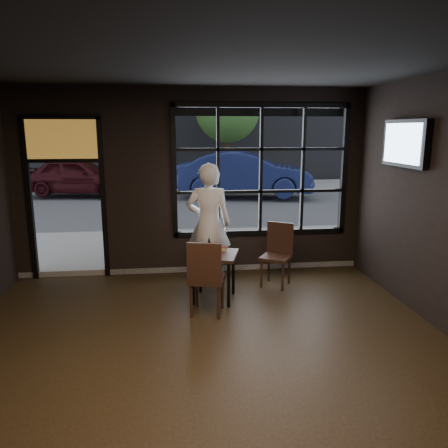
{
  "coord_description": "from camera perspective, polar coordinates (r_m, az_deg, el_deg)",
  "views": [
    {
      "loc": [
        -0.33,
        -3.98,
        2.51
      ],
      "look_at": [
        0.4,
        2.2,
        1.15
      ],
      "focal_mm": 35.0,
      "sensor_mm": 36.0,
      "label": 1
    }
  ],
  "objects": [
    {
      "name": "maroon_car",
      "position": [
        17.23,
        -18.49,
        5.94
      ],
      "size": [
        4.21,
        2.19,
        1.37
      ],
      "primitive_type": "imported",
      "rotation": [
        0.0,
        0.0,
        1.42
      ],
      "color": "black",
      "rests_on": "street_asphalt"
    },
    {
      "name": "tv",
      "position": [
        6.73,
        22.58,
        9.7
      ],
      "size": [
        0.13,
        1.13,
        0.66
      ],
      "primitive_type": "cube",
      "color": "black",
      "rests_on": "wall_right"
    },
    {
      "name": "tree_left",
      "position": [
        19.62,
        -14.25,
        13.77
      ],
      "size": [
        2.61,
        2.61,
        4.45
      ],
      "color": "#332114",
      "rests_on": "street_asphalt"
    },
    {
      "name": "stained_transom",
      "position": [
        7.69,
        -20.4,
        10.38
      ],
      "size": [
        1.2,
        0.06,
        0.7
      ],
      "primitive_type": "cube",
      "color": "orange",
      "rests_on": "ground"
    },
    {
      "name": "window_frame",
      "position": [
        7.67,
        4.84,
        6.97
      ],
      "size": [
        3.06,
        0.12,
        2.28
      ],
      "primitive_type": "cube",
      "color": "black",
      "rests_on": "ground"
    },
    {
      "name": "cafe_table",
      "position": [
        6.54,
        -1.33,
        -6.86
      ],
      "size": [
        0.82,
        0.82,
        0.72
      ],
      "primitive_type": "cube",
      "rotation": [
        0.0,
        0.0,
        -0.27
      ],
      "color": "black",
      "rests_on": "floor"
    },
    {
      "name": "chair_near",
      "position": [
        6.03,
        -2.23,
        -6.87
      ],
      "size": [
        0.56,
        0.56,
        1.06
      ],
      "primitive_type": "cube",
      "rotation": [
        0.0,
        0.0,
        2.89
      ],
      "color": "black",
      "rests_on": "floor"
    },
    {
      "name": "street_asphalt",
      "position": [
        28.09,
        -6.08,
        7.09
      ],
      "size": [
        60.0,
        41.0,
        0.04
      ],
      "primitive_type": "cube",
      "color": "#545456",
      "rests_on": "ground"
    },
    {
      "name": "floor",
      "position": [
        4.72,
        -1.8,
        -19.93
      ],
      "size": [
        6.0,
        7.0,
        0.02
      ],
      "primitive_type": "cube",
      "color": "black",
      "rests_on": "ground"
    },
    {
      "name": "chair_window",
      "position": [
        7.11,
        6.8,
        -4.1
      ],
      "size": [
        0.61,
        0.61,
        1.02
      ],
      "primitive_type": "cube",
      "rotation": [
        0.0,
        0.0,
        -0.55
      ],
      "color": "black",
      "rests_on": "floor"
    },
    {
      "name": "navy_car",
      "position": [
        16.07,
        2.72,
        6.59
      ],
      "size": [
        5.14,
        2.62,
        1.62
      ],
      "primitive_type": "imported",
      "rotation": [
        0.0,
        0.0,
        1.38
      ],
      "color": "#17204D",
      "rests_on": "street_asphalt"
    },
    {
      "name": "ceiling",
      "position": [
        4.05,
        -2.12,
        22.27
      ],
      "size": [
        6.0,
        7.0,
        0.02
      ],
      "primitive_type": "cube",
      "color": "black",
      "rests_on": "ground"
    },
    {
      "name": "man",
      "position": [
        7.1,
        -2.02,
        -0.0
      ],
      "size": [
        0.78,
        0.57,
        1.99
      ],
      "primitive_type": "imported",
      "rotation": [
        0.0,
        0.0,
        3.01
      ],
      "color": "white",
      "rests_on": "floor"
    },
    {
      "name": "tree_right",
      "position": [
        19.01,
        0.47,
        14.61
      ],
      "size": [
        2.72,
        2.72,
        4.64
      ],
      "color": "#332114",
      "rests_on": "street_asphalt"
    },
    {
      "name": "hotdog",
      "position": [
        6.57,
        -0.53,
        -3.25
      ],
      "size": [
        0.21,
        0.13,
        0.06
      ],
      "primitive_type": null,
      "rotation": [
        0.0,
        0.0,
        -0.29
      ],
      "color": "tan",
      "rests_on": "cafe_table"
    },
    {
      "name": "cup",
      "position": [
        6.33,
        -2.54,
        -3.69
      ],
      "size": [
        0.15,
        0.15,
        0.1
      ],
      "primitive_type": "imported",
      "rotation": [
        0.0,
        0.0,
        -0.24
      ],
      "color": "silver",
      "rests_on": "cafe_table"
    },
    {
      "name": "building_across",
      "position": [
        27.44,
        -6.44,
        22.73
      ],
      "size": [
        28.0,
        12.0,
        15.0
      ],
      "primitive_type": "cube",
      "color": "#5B5956",
      "rests_on": "ground"
    }
  ]
}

